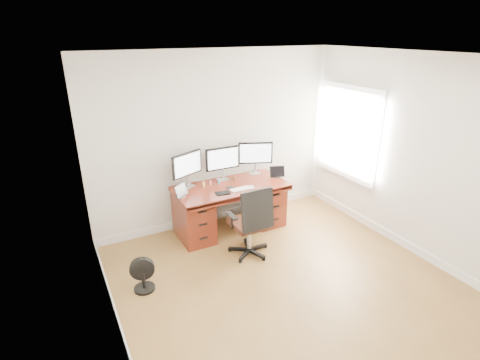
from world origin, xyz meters
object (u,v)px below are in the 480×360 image
monitor_center (223,160)px  office_chair (251,233)px  floor_fan (143,275)px  keyboard (240,189)px  desk (230,206)px

monitor_center → office_chair: bearing=-93.1°
floor_fan → keyboard: keyboard is taller
office_chair → monitor_center: size_ratio=1.89×
desk → keyboard: size_ratio=5.94×
floor_fan → monitor_center: size_ratio=0.79×
office_chair → keyboard: office_chair is taller
desk → floor_fan: desk is taller
monitor_center → floor_fan: bearing=-144.4°
desk → office_chair: (-0.07, -0.79, -0.06)m
monitor_center → keyboard: size_ratio=1.92×
keyboard → desk: bearing=104.5°
office_chair → desk: bearing=84.1°
desk → monitor_center: (-0.00, 0.24, 0.68)m
office_chair → keyboard: bearing=76.3°
monitor_center → keyboard: bearing=-81.9°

